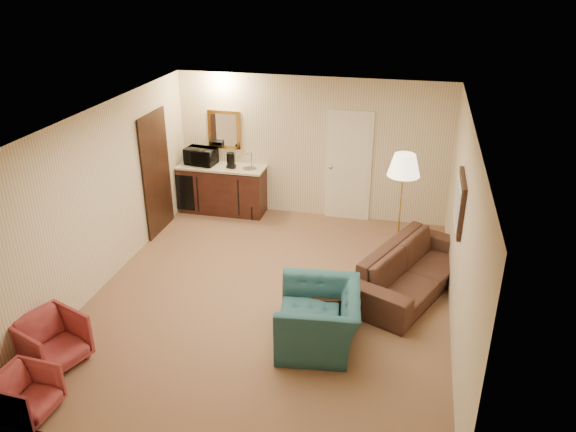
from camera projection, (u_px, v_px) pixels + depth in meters
name	position (u px, v px, depth m)	size (l,w,h in m)	color
ground	(271.00, 296.00, 8.09)	(6.00, 6.00, 0.00)	#866044
room_walls	(276.00, 166.00, 8.08)	(5.02, 6.01, 2.61)	beige
wetbar_cabinet	(223.00, 189.00, 10.65)	(1.64, 0.58, 0.92)	#3C1B13
sofa	(413.00, 262.00, 8.09)	(2.31, 0.67, 0.90)	black
teal_armchair	(319.00, 309.00, 6.91)	(1.15, 0.75, 1.00)	#1D484A
rose_chair_near	(51.00, 339.00, 6.62)	(0.68, 0.63, 0.70)	#9A3A32
rose_chair_far	(25.00, 392.00, 5.89)	(0.56, 0.53, 0.58)	#9A3A32
coffee_table	(325.00, 304.00, 7.52)	(0.77, 0.52, 0.44)	black
floor_lamp	(400.00, 211.00, 8.60)	(0.49, 0.49, 1.84)	gold
waste_bin	(253.00, 211.00, 10.50)	(0.21, 0.21, 0.27)	black
microwave	(201.00, 154.00, 10.49)	(0.56, 0.31, 0.38)	black
coffee_maker	(231.00, 160.00, 10.32)	(0.15, 0.15, 0.28)	black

